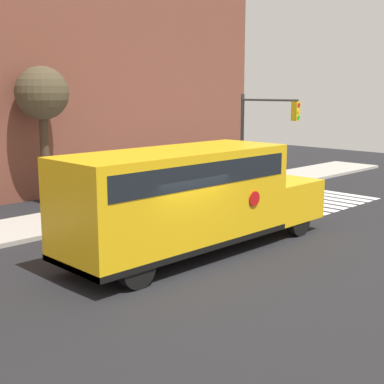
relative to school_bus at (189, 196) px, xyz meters
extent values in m
plane|color=black|center=(-1.01, -0.56, -1.75)|extent=(60.00, 60.00, 0.00)
cube|color=#B2ADA3|center=(-1.01, 5.94, -1.68)|extent=(44.00, 3.00, 0.15)
cube|color=white|center=(7.44, 1.44, -1.75)|extent=(0.50, 3.20, 0.01)
cube|color=white|center=(8.14, 1.44, -1.75)|extent=(0.50, 3.20, 0.01)
cube|color=white|center=(8.84, 1.44, -1.75)|extent=(0.50, 3.20, 0.01)
cube|color=white|center=(9.54, 1.44, -1.75)|extent=(0.50, 3.20, 0.01)
cube|color=white|center=(10.24, 1.44, -1.75)|extent=(0.50, 3.20, 0.01)
cube|color=white|center=(10.94, 1.44, -1.75)|extent=(0.50, 3.20, 0.01)
cube|color=white|center=(11.64, 1.44, -1.75)|extent=(0.50, 3.20, 0.01)
cube|color=yellow|center=(-0.52, 0.00, 0.03)|extent=(7.04, 2.50, 2.66)
cube|color=yellow|center=(4.14, 0.00, -0.65)|extent=(2.28, 2.50, 1.31)
cube|color=black|center=(-0.52, 0.00, -1.22)|extent=(7.04, 2.54, 0.16)
cube|color=black|center=(-0.52, 0.00, 0.81)|extent=(6.48, 2.53, 0.64)
cylinder|color=red|center=(1.41, -1.29, -0.10)|extent=(0.44, 0.02, 0.44)
cylinder|color=black|center=(4.03, 1.08, -1.25)|extent=(1.00, 0.30, 1.00)
cylinder|color=black|center=(4.03, -1.08, -1.25)|extent=(1.00, 0.30, 1.00)
cylinder|color=black|center=(-2.84, 1.08, -1.25)|extent=(1.00, 0.30, 1.00)
cylinder|color=black|center=(-2.84, -1.08, -1.25)|extent=(1.00, 0.30, 1.00)
cylinder|color=#38383A|center=(6.81, 4.86, -0.66)|extent=(0.07, 0.07, 2.19)
cylinder|color=red|center=(6.81, 4.82, 0.40)|extent=(0.73, 0.03, 0.73)
cylinder|color=#38383A|center=(8.56, 5.18, 0.54)|extent=(0.16, 0.16, 4.59)
cylinder|color=#38383A|center=(8.56, 3.67, 2.58)|extent=(0.10, 3.01, 0.10)
cube|color=yellow|center=(8.56, 2.27, 2.13)|extent=(0.28, 0.28, 0.80)
cylinder|color=red|center=(8.56, 2.12, 2.39)|extent=(0.18, 0.02, 0.18)
cylinder|color=#EAB214|center=(8.56, 2.12, 2.13)|extent=(0.18, 0.02, 0.18)
cylinder|color=green|center=(8.56, 2.12, 1.87)|extent=(0.18, 0.02, 0.18)
cylinder|color=#423323|center=(0.73, 9.35, 0.24)|extent=(0.37, 0.37, 3.99)
sphere|color=#4C422D|center=(0.73, 9.35, 2.89)|extent=(2.20, 2.20, 2.20)
camera|label=1|loc=(-10.61, -10.79, 2.98)|focal=50.00mm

